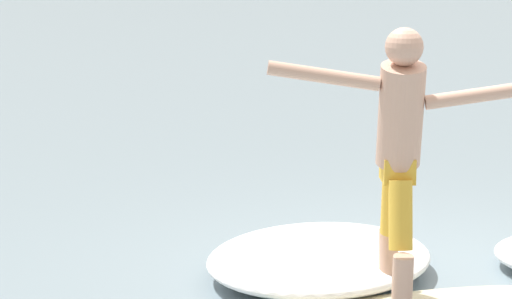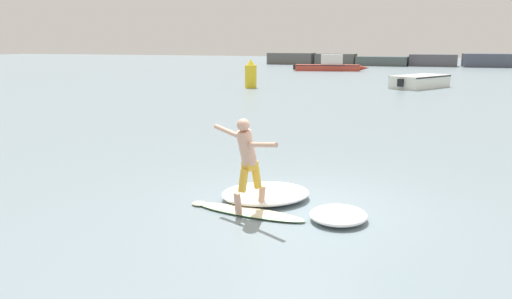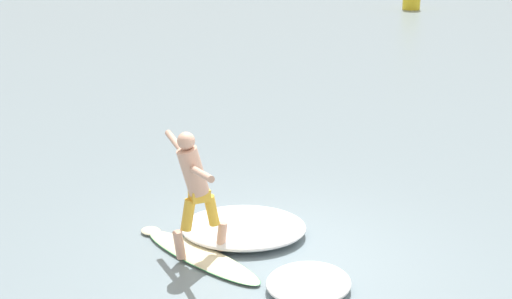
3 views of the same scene
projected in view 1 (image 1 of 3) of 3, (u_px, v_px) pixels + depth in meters
The scene contains 3 objects.
ground_plane at pixel (423, 269), 8.80m from camera, with size 200.00×200.00×0.00m, color gray.
surfer at pixel (400, 143), 7.54m from camera, with size 1.52×0.95×1.79m.
wave_foam_at_tail at pixel (319, 258), 8.61m from camera, with size 2.40×2.33×0.27m.
Camera 1 is at (-5.21, -6.80, 2.52)m, focal length 85.00 mm.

